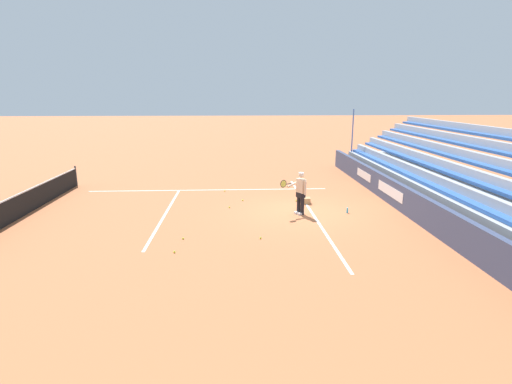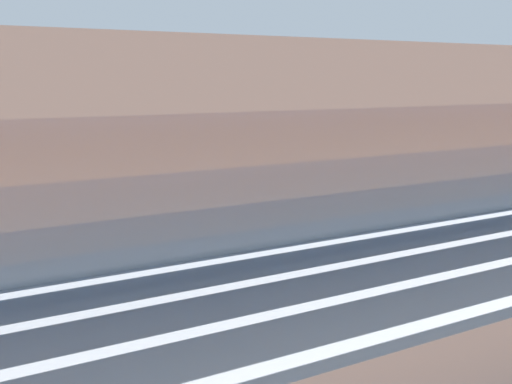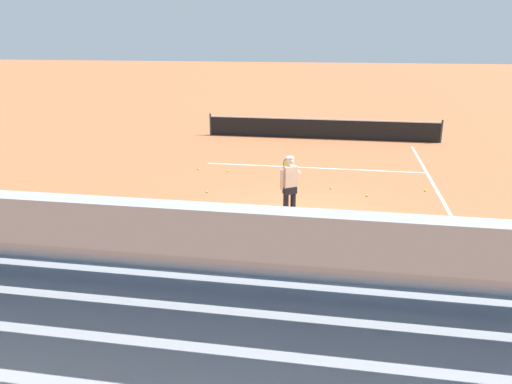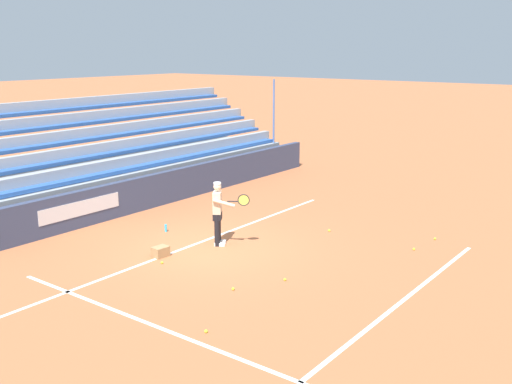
% 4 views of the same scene
% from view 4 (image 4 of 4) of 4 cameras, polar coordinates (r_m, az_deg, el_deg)
% --- Properties ---
extents(ground_plane, '(160.00, 160.00, 0.00)m').
position_cam_4_polar(ground_plane, '(15.98, -4.38, -5.28)').
color(ground_plane, '#B7663D').
extents(court_baseline_white, '(12.00, 0.10, 0.01)m').
position_cam_4_polar(court_baseline_white, '(16.30, -5.71, -4.92)').
color(court_baseline_white, white).
rests_on(court_baseline_white, ground).
extents(court_sideline_white, '(0.10, 12.00, 0.01)m').
position_cam_4_polar(court_sideline_white, '(10.72, -2.77, -15.16)').
color(court_sideline_white, white).
rests_on(court_sideline_white, ground).
extents(court_service_line_white, '(8.22, 0.10, 0.01)m').
position_cam_4_polar(court_service_line_white, '(13.23, 14.10, -9.78)').
color(court_service_line_white, white).
rests_on(court_service_line_white, ground).
extents(back_wall_sponsor_board, '(21.47, 0.25, 1.10)m').
position_cam_4_polar(back_wall_sponsor_board, '(18.81, -14.27, -1.02)').
color(back_wall_sponsor_board, '#384260').
rests_on(back_wall_sponsor_board, ground).
extents(bleacher_stand, '(20.39, 4.00, 3.85)m').
position_cam_4_polar(bleacher_stand, '(20.84, -18.84, 0.76)').
color(bleacher_stand, '#9EA3A8').
rests_on(bleacher_stand, ground).
extents(tennis_player, '(0.59, 1.06, 1.71)m').
position_cam_4_polar(tennis_player, '(15.92, -3.60, -1.97)').
color(tennis_player, black).
rests_on(tennis_player, ground).
extents(ball_box_cardboard, '(0.42, 0.33, 0.26)m').
position_cam_4_polar(ball_box_cardboard, '(15.41, -9.08, -5.63)').
color(ball_box_cardboard, '#A87F51').
rests_on(ball_box_cardboard, ground).
extents(tennis_ball_on_baseline, '(0.07, 0.07, 0.07)m').
position_cam_4_polar(tennis_ball_on_baseline, '(13.74, 2.77, -8.32)').
color(tennis_ball_on_baseline, '#CCE533').
rests_on(tennis_ball_on_baseline, ground).
extents(tennis_ball_stray_back, '(0.07, 0.07, 0.07)m').
position_cam_4_polar(tennis_ball_stray_back, '(17.39, 6.99, -3.66)').
color(tennis_ball_stray_back, '#CCE533').
rests_on(tennis_ball_stray_back, ground).
extents(tennis_ball_toward_net, '(0.07, 0.07, 0.07)m').
position_cam_4_polar(tennis_ball_toward_net, '(17.25, 16.67, -4.29)').
color(tennis_ball_toward_net, '#CCE533').
rests_on(tennis_ball_toward_net, ground).
extents(tennis_ball_by_box, '(0.07, 0.07, 0.07)m').
position_cam_4_polar(tennis_ball_by_box, '(16.24, 14.80, -5.27)').
color(tennis_ball_by_box, '#CCE533').
rests_on(tennis_ball_by_box, ground).
extents(tennis_ball_far_left, '(0.07, 0.07, 0.07)m').
position_cam_4_polar(tennis_ball_far_left, '(11.43, -4.78, -13.08)').
color(tennis_ball_far_left, '#CCE533').
rests_on(tennis_ball_far_left, ground).
extents(tennis_ball_far_right, '(0.07, 0.07, 0.07)m').
position_cam_4_polar(tennis_ball_far_right, '(14.93, -8.94, -6.66)').
color(tennis_ball_far_right, '#CCE533').
rests_on(tennis_ball_far_right, ground).
extents(tennis_ball_midcourt, '(0.07, 0.07, 0.07)m').
position_cam_4_polar(tennis_ball_midcourt, '(13.23, -2.20, -9.20)').
color(tennis_ball_midcourt, '#CCE533').
rests_on(tennis_ball_midcourt, ground).
extents(water_bottle, '(0.07, 0.07, 0.22)m').
position_cam_4_polar(water_bottle, '(17.42, -8.59, -3.42)').
color(water_bottle, '#33B2E5').
rests_on(water_bottle, ground).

